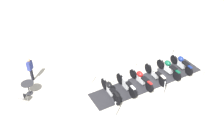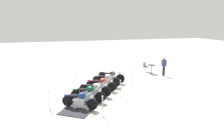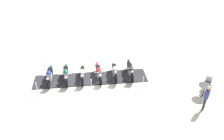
# 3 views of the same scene
# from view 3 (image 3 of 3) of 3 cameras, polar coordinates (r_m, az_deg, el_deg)

# --- Properties ---
(ground_plane) EXTENTS (80.00, 80.00, 0.00)m
(ground_plane) POSITION_cam_3_polar(r_m,az_deg,el_deg) (15.48, -5.28, -2.21)
(ground_plane) COLOR beige
(display_platform) EXTENTS (5.62, 7.05, 0.04)m
(display_platform) POSITION_cam_3_polar(r_m,az_deg,el_deg) (15.47, -5.29, -2.15)
(display_platform) COLOR #28282D
(display_platform) RESTS_ON ground_plane
(motorcycle_navy) EXTENTS (1.77, 1.34, 0.90)m
(motorcycle_navy) POSITION_cam_3_polar(r_m,az_deg,el_deg) (15.40, -15.36, -1.38)
(motorcycle_navy) COLOR black
(motorcycle_navy) RESTS_ON display_platform
(motorcycle_forest) EXTENTS (1.90, 1.32, 0.93)m
(motorcycle_forest) POSITION_cam_3_polar(r_m,az_deg,el_deg) (15.25, -11.40, -1.11)
(motorcycle_forest) COLOR black
(motorcycle_forest) RESTS_ON display_platform
(motorcycle_cream) EXTENTS (1.81, 1.40, 0.96)m
(motorcycle_cream) POSITION_cam_3_polar(r_m,az_deg,el_deg) (15.19, -7.39, -0.95)
(motorcycle_cream) COLOR black
(motorcycle_cream) RESTS_ON display_platform
(motorcycle_maroon) EXTENTS (1.93, 1.26, 0.90)m
(motorcycle_maroon) POSITION_cam_3_polar(r_m,az_deg,el_deg) (15.18, -3.34, -0.66)
(motorcycle_maroon) COLOR black
(motorcycle_maroon) RESTS_ON display_platform
(motorcycle_chrome) EXTENTS (1.80, 1.35, 1.01)m
(motorcycle_chrome) POSITION_cam_3_polar(r_m,az_deg,el_deg) (15.26, 0.65, -0.33)
(motorcycle_chrome) COLOR black
(motorcycle_chrome) RESTS_ON display_platform
(motorcycle_black) EXTENTS (1.84, 1.40, 1.01)m
(motorcycle_black) POSITION_cam_3_polar(r_m,az_deg,el_deg) (15.39, 4.61, -0.04)
(motorcycle_black) COLOR black
(motorcycle_black) RESTS_ON display_platform
(stanchion_left_front) EXTENTS (0.31, 0.31, 1.04)m
(stanchion_left_front) POSITION_cam_3_polar(r_m,az_deg,el_deg) (16.86, -16.51, 1.12)
(stanchion_left_front) COLOR silver
(stanchion_left_front) RESTS_ON ground_plane
(stanchion_right_mid) EXTENTS (0.34, 0.34, 1.06)m
(stanchion_right_mid) POSITION_cam_3_polar(r_m,az_deg,el_deg) (14.07, -5.11, -4.73)
(stanchion_right_mid) COLOR silver
(stanchion_right_mid) RESTS_ON ground_plane
(stanchion_right_rear) EXTENTS (0.34, 0.34, 1.02)m
(stanchion_right_rear) POSITION_cam_3_polar(r_m,az_deg,el_deg) (14.45, 7.73, -3.85)
(stanchion_right_rear) COLOR silver
(stanchion_right_rear) RESTS_ON ground_plane
(stanchion_left_rear) EXTENTS (0.32, 0.32, 1.09)m
(stanchion_left_rear) POSITION_cam_3_polar(r_m,az_deg,el_deg) (16.87, 5.40, 2.54)
(stanchion_left_rear) COLOR silver
(stanchion_left_rear) RESTS_ON ground_plane
(stanchion_right_front) EXTENTS (0.29, 0.29, 1.09)m
(stanchion_right_front) POSITION_cam_3_polar(r_m,az_deg,el_deg) (14.38, -18.04, -5.25)
(stanchion_right_front) COLOR silver
(stanchion_right_front) RESTS_ON ground_plane
(stanchion_left_mid) EXTENTS (0.30, 0.30, 1.12)m
(stanchion_left_mid) POSITION_cam_3_polar(r_m,az_deg,el_deg) (16.54, -5.56, 1.96)
(stanchion_left_mid) COLOR silver
(stanchion_left_mid) RESTS_ON ground_plane
(cafe_table) EXTENTS (0.74, 0.74, 0.78)m
(cafe_table) POSITION_cam_3_polar(r_m,az_deg,el_deg) (14.74, 22.13, -4.18)
(cafe_table) COLOR #2D2D33
(cafe_table) RESTS_ON ground_plane
(cafe_chair_near_table) EXTENTS (0.49, 0.49, 0.90)m
(cafe_chair_near_table) POSITION_cam_3_polar(r_m,az_deg,el_deg) (15.45, 22.86, -2.78)
(cafe_chair_near_table) COLOR #B7B7BC
(cafe_chair_near_table) RESTS_ON ground_plane
(bystander_person) EXTENTS (0.31, 0.44, 1.64)m
(bystander_person) POSITION_cam_3_polar(r_m,az_deg,el_deg) (13.50, 22.57, -6.03)
(bystander_person) COLOR #23232D
(bystander_person) RESTS_ON ground_plane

